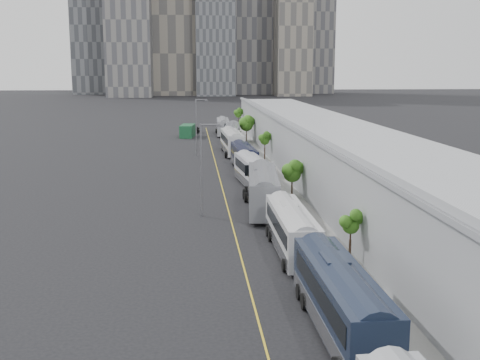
{
  "coord_description": "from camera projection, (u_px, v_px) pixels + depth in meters",
  "views": [
    {
      "loc": [
        -5.11,
        -8.61,
        13.92
      ],
      "look_at": [
        -0.3,
        50.07,
        3.0
      ],
      "focal_mm": 45.0,
      "sensor_mm": 36.0,
      "label": 1
    }
  ],
  "objects": [
    {
      "name": "sidewalk",
      "position": [
        321.0,
        197.0,
        66.0
      ],
      "size": [
        10.0,
        170.0,
        0.12
      ],
      "primitive_type": "cube",
      "color": "gray",
      "rests_on": "ground"
    },
    {
      "name": "lane_line",
      "position": [
        225.0,
        199.0,
        65.17
      ],
      "size": [
        0.12,
        160.0,
        0.02
      ],
      "primitive_type": "cube",
      "color": "gold",
      "rests_on": "ground"
    },
    {
      "name": "depot",
      "position": [
        357.0,
        165.0,
        65.69
      ],
      "size": [
        12.45,
        160.4,
        7.2
      ],
      "color": "gray",
      "rests_on": "ground"
    },
    {
      "name": "bus_1",
      "position": [
        340.0,
        305.0,
        31.87
      ],
      "size": [
        2.89,
        12.96,
        3.78
      ],
      "rotation": [
        0.0,
        0.0,
        0.01
      ],
      "color": "#161E32",
      "rests_on": "ground"
    },
    {
      "name": "bus_2",
      "position": [
        292.0,
        233.0,
        45.97
      ],
      "size": [
        2.75,
        12.25,
        3.58
      ],
      "rotation": [
        0.0,
        0.0,
        -0.0
      ],
      "color": "silver",
      "rests_on": "ground"
    },
    {
      "name": "bus_3",
      "position": [
        263.0,
        193.0,
        59.93
      ],
      "size": [
        4.11,
        14.14,
        4.07
      ],
      "rotation": [
        0.0,
        0.0,
        -0.09
      ],
      "color": "slate",
      "rests_on": "ground"
    },
    {
      "name": "bus_4",
      "position": [
        253.0,
        174.0,
        71.79
      ],
      "size": [
        3.63,
        12.61,
        3.64
      ],
      "rotation": [
        0.0,
        0.0,
        0.09
      ],
      "color": "silver",
      "rests_on": "ground"
    },
    {
      "name": "bus_5",
      "position": [
        244.0,
        159.0,
        83.93
      ],
      "size": [
        2.96,
        12.22,
        3.55
      ],
      "rotation": [
        0.0,
        0.0,
        0.04
      ],
      "color": "black",
      "rests_on": "ground"
    },
    {
      "name": "bus_6",
      "position": [
        232.0,
        144.0,
        99.61
      ],
      "size": [
        3.22,
        13.64,
        3.96
      ],
      "rotation": [
        0.0,
        0.0,
        0.04
      ],
      "color": "silver",
      "rests_on": "ground"
    },
    {
      "name": "bus_7",
      "position": [
        232.0,
        135.0,
        112.67
      ],
      "size": [
        3.85,
        13.38,
        3.86
      ],
      "rotation": [
        0.0,
        0.0,
        -0.09
      ],
      "color": "slate",
      "rests_on": "ground"
    },
    {
      "name": "bus_8",
      "position": [
        223.0,
        128.0,
        127.72
      ],
      "size": [
        2.92,
        12.41,
        3.6
      ],
      "rotation": [
        0.0,
        0.0,
        -0.03
      ],
      "color": "#9799A1",
      "rests_on": "ground"
    },
    {
      "name": "tree_1",
      "position": [
        351.0,
        224.0,
        42.87
      ],
      "size": [
        1.24,
        1.24,
        3.71
      ],
      "color": "black",
      "rests_on": "ground"
    },
    {
      "name": "tree_2",
      "position": [
        292.0,
        171.0,
        65.27
      ],
      "size": [
        1.97,
        1.97,
        4.02
      ],
      "color": "black",
      "rests_on": "ground"
    },
    {
      "name": "tree_3",
      "position": [
        265.0,
        139.0,
        91.17
      ],
      "size": [
        1.46,
        1.46,
        4.21
      ],
      "color": "black",
      "rests_on": "ground"
    },
    {
      "name": "tree_4",
      "position": [
        246.0,
        122.0,
        114.11
      ],
      "size": [
        2.64,
        2.64,
        5.25
      ],
      "color": "black",
      "rests_on": "ground"
    },
    {
      "name": "tree_5",
      "position": [
        238.0,
        113.0,
        139.23
      ],
      "size": [
        1.71,
        1.71,
        4.69
      ],
      "color": "black",
      "rests_on": "ground"
    },
    {
      "name": "street_lamp_near",
      "position": [
        203.0,
        163.0,
        56.68
      ],
      "size": [
        2.04,
        0.22,
        8.88
      ],
      "color": "#59595E",
      "rests_on": "ground"
    },
    {
      "name": "street_lamp_far",
      "position": [
        197.0,
        123.0,
        96.31
      ],
      "size": [
        2.04,
        0.22,
        9.17
      ],
      "color": "#59595E",
      "rests_on": "ground"
    },
    {
      "name": "shipping_container",
      "position": [
        187.0,
        131.0,
        124.17
      ],
      "size": [
        3.36,
        6.67,
        2.52
      ],
      "primitive_type": "cube",
      "rotation": [
        0.0,
        0.0,
        -0.13
      ],
      "color": "#154627",
      "rests_on": "ground"
    },
    {
      "name": "suv",
      "position": [
        193.0,
        130.0,
        131.79
      ],
      "size": [
        3.31,
        5.5,
        1.43
      ],
      "primitive_type": "imported",
      "rotation": [
        0.0,
        0.0,
        -0.19
      ],
      "color": "black",
      "rests_on": "ground"
    }
  ]
}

